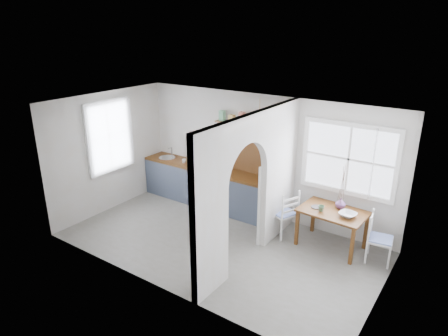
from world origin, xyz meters
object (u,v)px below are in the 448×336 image
Objects in this scene: kettle at (264,177)px; dining_table at (331,229)px; chair_left at (283,212)px; chair_right at (380,239)px; vase at (340,203)px.

dining_table is at bearing -24.18° from kettle.
chair_left is 1.07× the size of chair_right.
chair_left is at bearing -164.62° from vase.
chair_left is at bearing 84.26° from chair_right.
kettle reaches higher than vase.
chair_right is at bearing 3.69° from dining_table.
dining_table is at bearing -108.76° from vase.
kettle is at bearing 78.19° from chair_right.
kettle is at bearing 178.86° from dining_table.
dining_table is 1.65m from kettle.
kettle is at bearing -178.08° from vase.
vase is (1.57, 0.05, -0.19)m from kettle.
kettle is 1.58m from vase.
vase reaches higher than chair_right.
chair_right is (1.81, 0.09, -0.03)m from chair_left.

